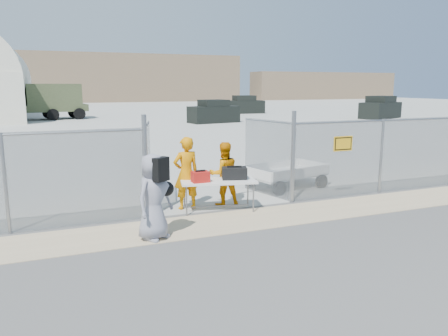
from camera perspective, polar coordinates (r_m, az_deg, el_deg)
name	(u,v)px	position (r m, az deg, el deg)	size (l,w,h in m)	color
ground	(258,234)	(9.58, 4.47, -8.57)	(160.00, 160.00, 0.00)	#404040
tarmac_inside	(89,114)	(50.36, -17.17, 6.70)	(160.00, 80.00, 0.01)	#AAABA3
dirt_strip	(240,220)	(10.44, 2.04, -6.86)	(44.00, 1.60, 0.01)	tan
distant_hills	(99,78)	(86.58, -16.00, 11.25)	(140.00, 6.00, 9.00)	#7F684F
chain_link_fence	(224,168)	(11.07, 0.00, 0.00)	(40.00, 0.20, 2.20)	gray
folding_table	(218,195)	(11.14, -0.73, -3.61)	(1.89, 0.79, 0.80)	white
orange_bag	(200,177)	(10.81, -3.10, -1.16)	(0.42, 0.28, 0.26)	red
black_duffel	(234,173)	(11.15, 1.36, -0.68)	(0.62, 0.37, 0.30)	black
security_worker_left	(186,173)	(11.23, -4.97, -0.69)	(0.69, 0.45, 1.89)	orange
security_worker_right	(224,174)	(11.59, -0.04, -0.77)	(0.83, 0.64, 1.70)	orange
visitor	(154,197)	(9.11, -9.15, -3.75)	(0.89, 0.58, 1.81)	gray
utility_trailer	(286,175)	(13.82, 8.07, -0.95)	(3.17, 1.63, 0.77)	white
military_truck	(47,102)	(44.04, -22.07, 8.02)	(6.90, 2.55, 3.29)	#475130
parked_vehicle_near	(214,112)	(37.45, -1.36, 7.38)	(4.21, 1.90, 1.90)	black
parked_vehicle_mid	(244,105)	(50.04, 2.64, 8.26)	(4.35, 1.97, 1.97)	black
parked_vehicle_far	(380,107)	(44.94, 19.75, 7.45)	(4.64, 2.10, 2.10)	black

